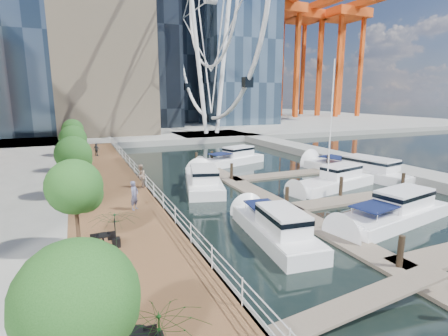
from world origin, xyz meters
TOP-DOWN VIEW (x-y plane):
  - ground at (0.00, 0.00)m, footprint 520.00×520.00m
  - boardwalk at (-9.00, 15.00)m, footprint 6.00×60.00m
  - seawall at (-6.00, 15.00)m, footprint 0.25×60.00m
  - land_far at (0.00, 102.00)m, footprint 200.00×114.00m
  - breakwater at (20.00, 20.00)m, footprint 4.00×60.00m
  - pier at (14.00, 52.00)m, footprint 14.00×12.00m
  - railing at (-6.10, 15.00)m, footprint 0.10×60.00m
  - floating_docks at (7.97, 9.98)m, footprint 16.00×34.00m
  - ferris_wheel at (14.00, 52.00)m, footprint 5.80×45.60m
  - port_cranes at (67.67, 95.67)m, footprint 40.00×52.00m
  - street_trees at (-11.40, 14.00)m, footprint 2.60×42.60m
  - cafe_tables at (-10.40, -2.00)m, footprint 2.50×13.70m
  - yacht_foreground at (8.13, 2.93)m, footprint 10.94×4.73m
  - pedestrian_near at (-7.89, 9.59)m, footprint 0.83×0.84m
  - pedestrian_mid at (-6.50, 15.12)m, footprint 1.01×1.14m
  - pedestrian_far at (-8.85, 32.84)m, footprint 0.95×0.92m
  - moored_yachts at (8.87, 12.01)m, footprint 22.90×37.54m
  - cafe_seating at (-10.09, -3.53)m, footprint 4.06×13.67m

SIDE VIEW (x-z plane):
  - ground at x=0.00m, z-range 0.00..0.00m
  - yacht_foreground at x=8.13m, z-range -1.07..1.07m
  - moored_yachts at x=8.87m, z-range -5.75..5.75m
  - floating_docks at x=7.97m, z-range -0.81..1.79m
  - boardwalk at x=-9.00m, z-range 0.00..1.00m
  - seawall at x=-6.00m, z-range 0.00..1.00m
  - land_far at x=0.00m, z-range 0.00..1.00m
  - breakwater at x=20.00m, z-range 0.00..1.00m
  - pier at x=14.00m, z-range 0.00..1.00m
  - cafe_tables at x=-10.40m, z-range 1.00..1.74m
  - railing at x=-6.10m, z-range 1.00..2.05m
  - pedestrian_far at x=-8.85m, z-range 1.00..2.59m
  - pedestrian_near at x=-7.89m, z-range 1.00..2.95m
  - pedestrian_mid at x=-6.50m, z-range 1.00..2.97m
  - cafe_seating at x=-10.09m, z-range 0.93..3.25m
  - street_trees at x=-11.40m, z-range 1.99..6.59m
  - port_cranes at x=67.67m, z-range 1.00..39.00m
  - ferris_wheel at x=14.00m, z-range 2.02..49.82m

